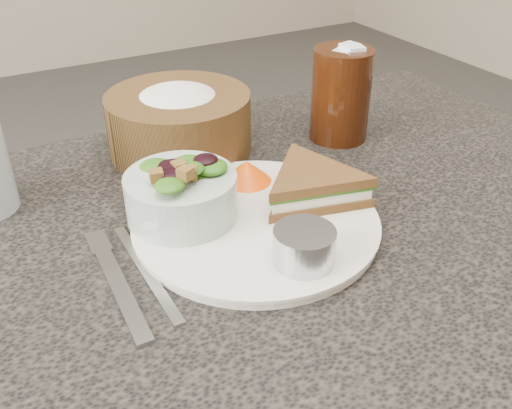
{
  "coord_description": "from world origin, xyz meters",
  "views": [
    {
      "loc": [
        -0.25,
        -0.43,
        1.1
      ],
      "look_at": [
        -0.0,
        0.02,
        0.78
      ],
      "focal_mm": 40.0,
      "sensor_mm": 36.0,
      "label": 1
    }
  ],
  "objects_px": {
    "dressing_ramekin": "(304,247)",
    "bread_basket": "(179,113)",
    "cola_glass": "(341,91)",
    "sandwich": "(312,185)",
    "dinner_plate": "(256,223)",
    "salad_bowl": "(181,189)"
  },
  "relations": [
    {
      "from": "dressing_ramekin",
      "to": "bread_basket",
      "type": "xyz_separation_m",
      "value": [
        -0.0,
        0.31,
        0.02
      ]
    },
    {
      "from": "cola_glass",
      "to": "bread_basket",
      "type": "bearing_deg",
      "value": 161.42
    },
    {
      "from": "sandwich",
      "to": "cola_glass",
      "type": "bearing_deg",
      "value": 58.36
    },
    {
      "from": "sandwich",
      "to": "bread_basket",
      "type": "bearing_deg",
      "value": 121.78
    },
    {
      "from": "bread_basket",
      "to": "cola_glass",
      "type": "relative_size",
      "value": 1.38
    },
    {
      "from": "dinner_plate",
      "to": "sandwich",
      "type": "height_order",
      "value": "sandwich"
    },
    {
      "from": "dinner_plate",
      "to": "bread_basket",
      "type": "relative_size",
      "value": 1.38
    },
    {
      "from": "sandwich",
      "to": "bread_basket",
      "type": "relative_size",
      "value": 0.75
    },
    {
      "from": "dinner_plate",
      "to": "salad_bowl",
      "type": "xyz_separation_m",
      "value": [
        -0.07,
        0.04,
        0.04
      ]
    },
    {
      "from": "sandwich",
      "to": "cola_glass",
      "type": "height_order",
      "value": "cola_glass"
    },
    {
      "from": "sandwich",
      "to": "dressing_ramekin",
      "type": "height_order",
      "value": "sandwich"
    },
    {
      "from": "sandwich",
      "to": "dressing_ramekin",
      "type": "bearing_deg",
      "value": -114.45
    },
    {
      "from": "cola_glass",
      "to": "dressing_ramekin",
      "type": "bearing_deg",
      "value": -132.23
    },
    {
      "from": "dressing_ramekin",
      "to": "cola_glass",
      "type": "relative_size",
      "value": 0.44
    },
    {
      "from": "dinner_plate",
      "to": "sandwich",
      "type": "relative_size",
      "value": 1.84
    },
    {
      "from": "dinner_plate",
      "to": "dressing_ramekin",
      "type": "bearing_deg",
      "value": -87.76
    },
    {
      "from": "sandwich",
      "to": "salad_bowl",
      "type": "relative_size",
      "value": 1.2
    },
    {
      "from": "dressing_ramekin",
      "to": "cola_glass",
      "type": "height_order",
      "value": "cola_glass"
    },
    {
      "from": "dinner_plate",
      "to": "cola_glass",
      "type": "distance_m",
      "value": 0.27
    },
    {
      "from": "bread_basket",
      "to": "cola_glass",
      "type": "distance_m",
      "value": 0.22
    },
    {
      "from": "dinner_plate",
      "to": "dressing_ramekin",
      "type": "relative_size",
      "value": 4.36
    },
    {
      "from": "salad_bowl",
      "to": "bread_basket",
      "type": "bearing_deg",
      "value": 67.95
    }
  ]
}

